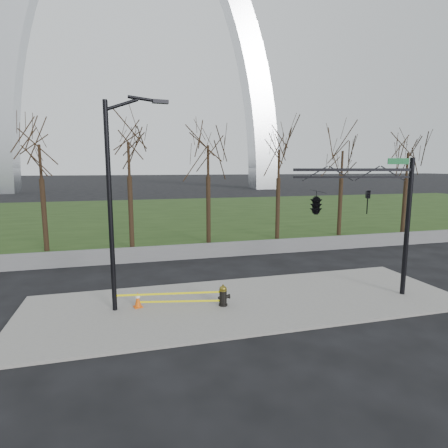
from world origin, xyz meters
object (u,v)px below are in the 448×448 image
object	(u,v)px
traffic_cone	(138,300)
traffic_signal_mast	(334,202)
street_light	(116,192)
fire_hydrant	(223,296)

from	to	relation	value
traffic_cone	traffic_signal_mast	world-z (taller)	traffic_signal_mast
traffic_signal_mast	street_light	bearing A→B (deg)	-172.67
fire_hydrant	traffic_signal_mast	xyz separation A→B (m)	(4.79, -0.05, 3.64)
fire_hydrant	traffic_cone	size ratio (longest dim) A/B	1.39
traffic_cone	street_light	xyz separation A→B (m)	(-0.65, -0.01, 4.28)
traffic_signal_mast	traffic_cone	bearing A→B (deg)	-173.15
street_light	traffic_signal_mast	distance (m)	8.82
traffic_cone	street_light	world-z (taller)	street_light
street_light	traffic_signal_mast	world-z (taller)	street_light
street_light	traffic_signal_mast	bearing A→B (deg)	-11.38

